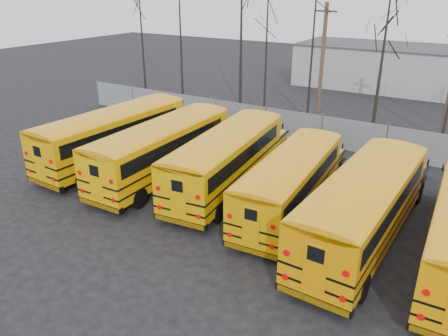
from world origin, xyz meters
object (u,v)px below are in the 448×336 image
Objects in this scene: bus_c at (228,155)px; bus_e at (366,201)px; bus_a at (116,131)px; bus_d at (292,178)px; utility_pole_left at (322,67)px; bus_b at (165,145)px.

bus_e is at bearing -18.53° from bus_c.
bus_a is 1.02× the size of bus_e.
bus_a is 7.29m from bus_c.
bus_e is at bearing -2.65° from bus_a.
utility_pole_left is (-3.34, 12.38, 2.75)m from bus_d.
bus_e is at bearing -52.83° from utility_pole_left.
bus_b reaches higher than bus_c.
bus_a is at bearing 174.52° from bus_d.
bus_c reaches higher than bus_d.
bus_e reaches higher than bus_d.
bus_c is 1.09× the size of bus_d.
bus_b is 3.61m from bus_c.
utility_pole_left is at bearing 82.37° from bus_c.
bus_c is 0.99× the size of bus_e.
bus_a is 14.54m from bus_e.
bus_a reaches higher than bus_b.
bus_c is at bearing -81.73° from utility_pole_left.
bus_e reaches higher than bus_c.
utility_pole_left reaches higher than bus_d.
bus_d is at bearing -15.52° from bus_c.
bus_d is 1.19× the size of utility_pole_left.
bus_b is (3.71, -0.27, -0.05)m from bus_a.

